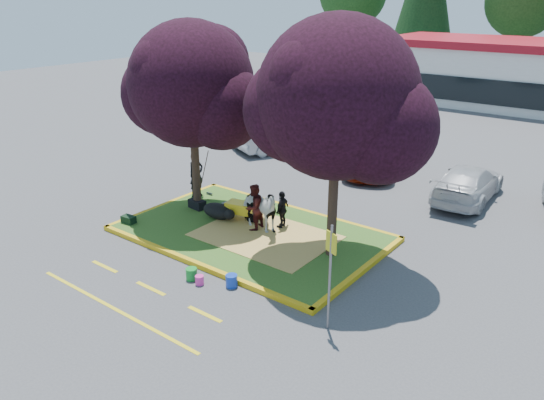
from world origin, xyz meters
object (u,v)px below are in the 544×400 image
Objects in this scene: calf at (218,211)px; wheelbarrow at (240,208)px; bucket_pink at (200,280)px; handler at (196,175)px; sign_post at (330,266)px; car_black at (275,131)px; bucket_green at (192,274)px; cow at (258,209)px; car_silver at (279,138)px; bucket_blue at (232,281)px.

wheelbarrow is at bearing 26.07° from calf.
handler is at bearing 135.41° from bucket_pink.
handler is at bearing 153.16° from wheelbarrow.
bucket_pink is at bearing -151.29° from sign_post.
sign_post reaches higher than calf.
sign_post is at bearing -26.18° from car_black.
bucket_pink is at bearing -76.72° from wheelbarrow.
bucket_pink is at bearing -38.88° from car_black.
handler is at bearing -51.79° from car_black.
handler is 0.64× the size of sign_post.
bucket_green is 0.37m from bucket_pink.
wheelbarrow is 6.68m from sign_post.
car_silver is (-5.34, 8.28, -0.21)m from cow.
calf is 3.49× the size of bucket_blue.
cow is at bearing 147.36° from car_silver.
bucket_green is 13.97m from car_black.
sign_post reaches higher than car_black.
car_silver reaches higher than bucket_green.
bucket_green is at bearing -166.83° from cow.
handler reaches higher than bucket_green.
wheelbarrow is 9.05m from car_silver.
calf is 0.29× the size of car_silver.
handler is 8.22m from car_black.
sign_post is 7.75× the size of bucket_blue.
cow is 0.42× the size of car_silver.
calf is 4.39m from bucket_blue.
wheelbarrow is 0.60× the size of sign_post.
cow is 10.80m from car_black.
bucket_blue is (5.34, -4.07, -0.82)m from handler.
car_black is (-7.60, 11.98, 0.61)m from bucket_blue.
wheelbarrow is 4.03m from bucket_green.
bucket_pink is at bearing -125.88° from handler.
sign_post reaches higher than bucket_green.
sign_post is (5.64, -3.41, 1.09)m from wheelbarrow.
sign_post is at bearing -117.59° from cow.
sign_post is at bearing 4.43° from bucket_green.
car_black is at bearing -17.37° from car_silver.
car_black is at bearing 117.62° from bucket_green.
sign_post is at bearing -1.10° from bucket_blue.
bucket_blue is (-3.06, 0.06, -1.48)m from sign_post.
handler is 6.49m from bucket_pink.
handler is 9.39m from sign_post.
wheelbarrow is 6.26× the size of bucket_pink.
bucket_blue is at bearing 18.77° from bucket_green.
cow is 1.09× the size of wheelbarrow.
car_black is at bearing 40.68° from cow.
calf is at bearing -109.08° from handler.
bucket_green is (0.40, -3.43, -0.72)m from cow.
cow is 3.65m from bucket_pink.
calf is 4.69× the size of bucket_pink.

